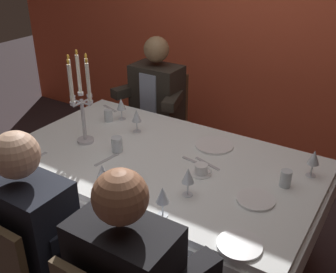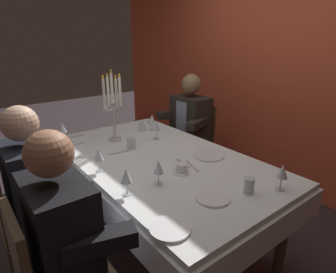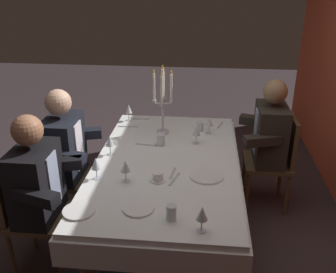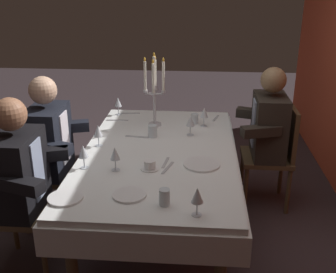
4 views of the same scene
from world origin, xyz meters
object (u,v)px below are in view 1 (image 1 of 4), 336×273
at_px(wine_glass_3, 11,137).
at_px(dinner_plate_2, 240,245).
at_px(wine_glass_6, 102,172).
at_px(dinner_plate_0, 256,199).
at_px(dinner_plate_1, 214,145).
at_px(water_tumbler_1, 286,178).
at_px(wine_glass_1, 188,176).
at_px(candelabra, 81,100).
at_px(dining_table, 161,174).
at_px(coffee_cup_0, 201,170).
at_px(wine_glass_5, 163,196).
at_px(wine_glass_0, 121,105).
at_px(wine_glass_4, 136,116).
at_px(seated_diner_1, 29,229).
at_px(water_tumbler_0, 108,116).
at_px(water_tumbler_2, 117,144).
at_px(seated_diner_0, 157,95).
at_px(wine_glass_2, 314,158).

bearing_deg(wine_glass_3, dinner_plate_2, -0.54).
distance_m(wine_glass_3, wine_glass_6, 0.74).
relative_size(dinner_plate_0, wine_glass_3, 1.22).
height_order(dinner_plate_1, water_tumbler_1, water_tumbler_1).
height_order(dinner_plate_0, wine_glass_1, wine_glass_1).
bearing_deg(candelabra, dining_table, 9.40).
bearing_deg(wine_glass_1, coffee_cup_0, 99.44).
xyz_separation_m(dinner_plate_0, wine_glass_5, (-0.34, -0.36, 0.11)).
bearing_deg(wine_glass_0, dinner_plate_1, -1.12).
bearing_deg(wine_glass_5, water_tumbler_1, 53.28).
bearing_deg(wine_glass_4, dinner_plate_2, -32.71).
distance_m(wine_glass_6, seated_diner_1, 0.45).
xyz_separation_m(candelabra, wine_glass_1, (0.87, -0.16, -0.18)).
distance_m(wine_glass_6, water_tumbler_0, 0.90).
xyz_separation_m(dinner_plate_0, water_tumbler_2, (-0.94, 0.03, 0.04)).
height_order(dining_table, dinner_plate_0, dinner_plate_0).
bearing_deg(dinner_plate_1, wine_glass_5, -82.25).
relative_size(dinner_plate_1, wine_glass_4, 1.51).
xyz_separation_m(wine_glass_0, seated_diner_1, (0.40, -1.21, -0.12)).
distance_m(wine_glass_4, water_tumbler_0, 0.29).
height_order(candelabra, wine_glass_1, candelabra).
relative_size(wine_glass_4, water_tumbler_0, 1.89).
bearing_deg(dinner_plate_0, dinner_plate_2, -79.68).
height_order(wine_glass_3, water_tumbler_0, wine_glass_3).
distance_m(dinner_plate_0, water_tumbler_1, 0.23).
xyz_separation_m(wine_glass_3, water_tumbler_2, (0.53, 0.37, -0.07)).
height_order(wine_glass_6, seated_diner_1, seated_diner_1).
xyz_separation_m(wine_glass_5, coffee_cup_0, (-0.02, 0.43, -0.09)).
relative_size(wine_glass_0, seated_diner_0, 0.13).
bearing_deg(wine_glass_3, seated_diner_0, 81.99).
distance_m(wine_glass_3, coffee_cup_0, 1.18).
distance_m(candelabra, wine_glass_0, 0.45).
relative_size(dinner_plate_0, coffee_cup_0, 1.52).
xyz_separation_m(wine_glass_5, water_tumbler_0, (-0.94, 0.71, -0.07)).
bearing_deg(water_tumbler_1, water_tumbler_2, -169.83).
bearing_deg(wine_glass_0, wine_glass_5, -42.01).
bearing_deg(wine_glass_1, water_tumbler_1, 41.17).
bearing_deg(seated_diner_1, dining_table, 80.01).
xyz_separation_m(wine_glass_4, wine_glass_6, (0.28, -0.68, 0.00)).
relative_size(water_tumbler_0, water_tumbler_1, 0.90).
bearing_deg(dining_table, wine_glass_3, -150.70).
bearing_deg(candelabra, seated_diner_0, 94.62).
relative_size(wine_glass_1, wine_glass_4, 1.00).
height_order(candelabra, wine_glass_2, candelabra).
bearing_deg(seated_diner_1, candelabra, 115.66).
bearing_deg(dinner_plate_2, coffee_cup_0, 134.33).
bearing_deg(water_tumbler_1, wine_glass_0, 170.42).
height_order(dinner_plate_2, water_tumbler_1, water_tumbler_1).
height_order(dinner_plate_0, wine_glass_2, wine_glass_2).
distance_m(candelabra, dinner_plate_2, 1.35).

